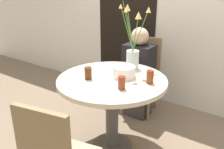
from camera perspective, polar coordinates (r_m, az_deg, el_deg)
ground_plane at (r=2.66m, az=-0.00°, el=-16.10°), size 16.00×16.00×0.00m
wall_back at (r=3.27m, az=13.42°, el=15.14°), size 8.00×0.05×2.60m
doorway_panel at (r=3.56m, az=3.22°, el=11.63°), size 0.90×0.01×2.05m
dining_table at (r=2.35m, az=-0.00°, el=-4.31°), size 1.01×1.01×0.75m
chair_right_flank at (r=3.14m, az=7.02°, el=1.02°), size 0.46×0.46×0.94m
birthday_cake at (r=2.31m, az=2.72°, el=0.65°), size 0.21×0.21×0.15m
flower_vase at (r=2.47m, az=4.64°, el=6.16°), size 0.27×0.34×0.75m
side_plate at (r=2.52m, az=-1.95°, el=1.27°), size 0.21×0.21×0.01m
drink_glass_0 at (r=2.27m, az=-5.47°, el=0.33°), size 0.07×0.07×0.11m
drink_glass_1 at (r=2.06m, az=2.23°, el=-1.89°), size 0.06×0.06×0.11m
drink_glass_2 at (r=2.19m, az=8.68°, el=-0.52°), size 0.06×0.06×0.12m
person_guest at (r=3.01m, az=6.03°, el=-0.30°), size 0.34×0.24×1.10m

